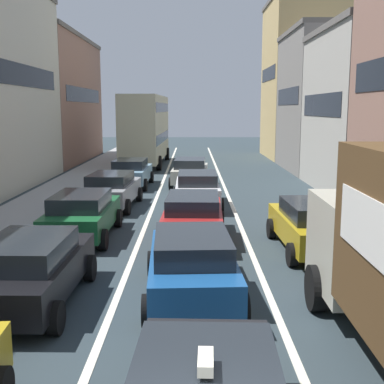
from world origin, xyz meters
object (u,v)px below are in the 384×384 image
(sedan_centre_lane_second, at_px, (191,263))
(sedan_right_lane_behind_truck, at_px, (312,225))
(sedan_left_lane_fourth, at_px, (110,189))
(hatchback_centre_lane_third, at_px, (192,216))
(coupe_centre_lane_fourth, at_px, (196,188))
(wagon_left_lane_second, at_px, (29,269))
(sedan_left_lane_fifth, at_px, (130,172))
(sedan_left_lane_third, at_px, (81,214))
(bus_mid_queue_primary, at_px, (145,127))
(sedan_centre_lane_fifth, at_px, (189,171))

(sedan_centre_lane_second, relative_size, sedan_right_lane_behind_truck, 1.01)
(sedan_left_lane_fourth, bearing_deg, sedan_centre_lane_second, -158.03)
(hatchback_centre_lane_third, height_order, coupe_centre_lane_fourth, same)
(wagon_left_lane_second, bearing_deg, sedan_left_lane_fifth, 0.23)
(sedan_centre_lane_second, bearing_deg, wagon_left_lane_second, 93.31)
(sedan_left_lane_third, height_order, bus_mid_queue_primary, bus_mid_queue_primary)
(sedan_left_lane_fifth, bearing_deg, sedan_left_lane_fourth, -179.28)
(coupe_centre_lane_fourth, distance_m, sedan_left_lane_fifth, 6.49)
(sedan_left_lane_fourth, relative_size, sedan_right_lane_behind_truck, 1.01)
(sedan_left_lane_third, distance_m, sedan_left_lane_fourth, 4.98)
(sedan_left_lane_third, relative_size, sedan_left_lane_fourth, 0.98)
(wagon_left_lane_second, bearing_deg, sedan_left_lane_third, 1.95)
(hatchback_centre_lane_third, relative_size, sedan_left_lane_third, 1.01)
(sedan_right_lane_behind_truck, distance_m, bus_mid_queue_primary, 23.69)
(coupe_centre_lane_fourth, bearing_deg, sedan_right_lane_behind_truck, -154.23)
(sedan_left_lane_fourth, height_order, sedan_centre_lane_fifth, same)
(sedan_left_lane_fifth, bearing_deg, sedan_left_lane_third, -179.50)
(sedan_centre_lane_second, bearing_deg, sedan_left_lane_fifth, 8.89)
(sedan_right_lane_behind_truck, bearing_deg, sedan_left_lane_fifth, 27.45)
(bus_mid_queue_primary, bearing_deg, sedan_left_lane_third, -178.75)
(sedan_left_lane_fifth, bearing_deg, wagon_left_lane_second, -178.61)
(sedan_centre_lane_second, bearing_deg, sedan_left_lane_third, 31.58)
(sedan_left_lane_fourth, xyz_separation_m, bus_mid_queue_primary, (-0.00, 16.07, 2.03))
(sedan_left_lane_fifth, distance_m, sedan_right_lane_behind_truck, 13.96)
(sedan_centre_lane_fifth, bearing_deg, coupe_centre_lane_fourth, -174.14)
(wagon_left_lane_second, height_order, coupe_centre_lane_fourth, same)
(coupe_centre_lane_fourth, distance_m, sedan_left_lane_fourth, 3.63)
(hatchback_centre_lane_third, distance_m, sedan_left_lane_fifth, 11.49)
(wagon_left_lane_second, distance_m, sedan_right_lane_behind_truck, 8.05)
(sedan_left_lane_third, xyz_separation_m, sedan_left_lane_fifth, (0.27, 10.69, 0.00))
(sedan_left_lane_fifth, bearing_deg, coupe_centre_lane_fourth, -145.48)
(hatchback_centre_lane_third, bearing_deg, bus_mid_queue_primary, 10.79)
(sedan_centre_lane_second, bearing_deg, hatchback_centre_lane_third, -3.16)
(wagon_left_lane_second, xyz_separation_m, coupe_centre_lane_fourth, (3.65, 10.76, 0.00))
(wagon_left_lane_second, distance_m, coupe_centre_lane_fourth, 11.36)
(hatchback_centre_lane_third, xyz_separation_m, sedan_left_lane_fifth, (-3.31, 11.00, 0.00))
(sedan_centre_lane_second, height_order, bus_mid_queue_primary, bus_mid_queue_primary)
(sedan_left_lane_third, bearing_deg, coupe_centre_lane_fourth, -35.62)
(coupe_centre_lane_fourth, distance_m, sedan_right_lane_behind_truck, 7.49)
(sedan_left_lane_fifth, bearing_deg, sedan_right_lane_behind_truck, -148.88)
(sedan_left_lane_fourth, distance_m, sedan_left_lane_fifth, 5.71)
(wagon_left_lane_second, relative_size, sedan_left_lane_third, 1.00)
(wagon_left_lane_second, height_order, sedan_right_lane_behind_truck, same)
(sedan_left_lane_fourth, bearing_deg, coupe_centre_lane_fourth, -82.81)
(sedan_left_lane_third, height_order, sedan_left_lane_fifth, same)
(sedan_centre_lane_second, relative_size, sedan_left_lane_third, 1.02)
(sedan_left_lane_fourth, bearing_deg, bus_mid_queue_primary, 3.51)
(sedan_centre_lane_second, distance_m, sedan_right_lane_behind_truck, 5.10)
(sedan_left_lane_fifth, distance_m, bus_mid_queue_primary, 10.57)
(wagon_left_lane_second, relative_size, sedan_left_lane_fourth, 0.98)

